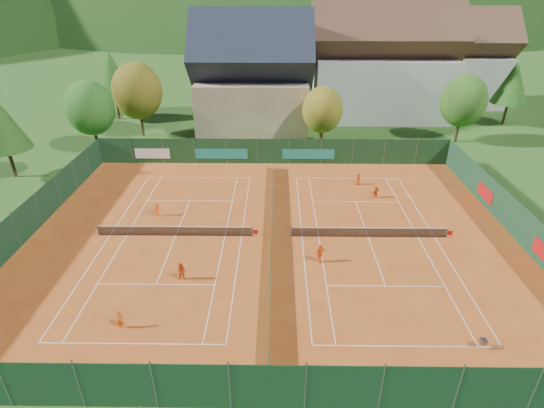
{
  "coord_description": "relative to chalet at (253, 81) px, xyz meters",
  "views": [
    {
      "loc": [
        0.39,
        -29.9,
        18.7
      ],
      "look_at": [
        0.0,
        2.0,
        2.0
      ],
      "focal_mm": 28.0,
      "sensor_mm": 36.0,
      "label": 1
    }
  ],
  "objects": [
    {
      "name": "tree_east_mid",
      "position": [
        37.0,
        2.0,
        -0.56
      ],
      "size": [
        5.04,
        5.04,
        9.0
      ],
      "color": "#412C17",
      "rests_on": "ground"
    },
    {
      "name": "tree_center",
      "position": [
        9.0,
        -8.0,
        -1.91
      ],
      "size": [
        5.01,
        5.01,
        7.6
      ],
      "color": "#412B17",
      "rests_on": "ground"
    },
    {
      "name": "ball_hopper",
      "position": [
        15.23,
        -42.0,
        -6.07
      ],
      "size": [
        0.34,
        0.34,
        0.8
      ],
      "color": "slate",
      "rests_on": "ground"
    },
    {
      "name": "chalet",
      "position": [
        0.0,
        0.0,
        0.0
      ],
      "size": [
        16.2,
        12.0,
        16.0
      ],
      "color": "beige",
      "rests_on": "ground"
    },
    {
      "name": "tree_east_back",
      "position": [
        29.0,
        10.0,
        0.12
      ],
      "size": [
        7.15,
        7.15,
        10.86
      ],
      "color": "#402817",
      "rests_on": "ground"
    },
    {
      "name": "tennis_net_right",
      "position": [
        11.15,
        -30.0,
        -6.12
      ],
      "size": [
        13.3,
        0.1,
        1.02
      ],
      "color": "#59595B",
      "rests_on": "ground"
    },
    {
      "name": "player_right_near",
      "position": [
        6.65,
        -33.56,
        -5.86
      ],
      "size": [
        0.97,
        0.77,
        1.54
      ],
      "primitive_type": "imported",
      "rotation": [
        0.0,
        0.0,
        0.52
      ],
      "color": "orange",
      "rests_on": "ground"
    },
    {
      "name": "loose_ball_0",
      "position": [
        -5.52,
        -34.61,
        -6.59
      ],
      "size": [
        0.07,
        0.07,
        0.07
      ],
      "primitive_type": "sphere",
      "color": "#CCD833",
      "rests_on": "ground"
    },
    {
      "name": "tree_west_back",
      "position": [
        -21.0,
        4.0,
        0.11
      ],
      "size": [
        5.6,
        5.6,
        10.0
      ],
      "color": "#4C2C1B",
      "rests_on": "ground"
    },
    {
      "name": "player_right_far_b",
      "position": [
        13.04,
        -22.72,
        -6.01
      ],
      "size": [
        1.18,
        0.82,
        1.22
      ],
      "primitive_type": "imported",
      "rotation": [
        0.0,
        0.0,
        3.6
      ],
      "color": "#D35412",
      "rests_on": "ground"
    },
    {
      "name": "fence_south",
      "position": [
        3.0,
        -46.0,
        -5.12
      ],
      "size": [
        40.0,
        0.04,
        3.0
      ],
      "color": "#13361D",
      "rests_on": "ground"
    },
    {
      "name": "fence_north",
      "position": [
        2.54,
        -14.01,
        -5.16
      ],
      "size": [
        40.0,
        0.1,
        3.0
      ],
      "color": "#153A1D",
      "rests_on": "ground"
    },
    {
      "name": "hotel_block_b",
      "position": [
        33.0,
        14.0,
        -0.01
      ],
      "size": [
        17.28,
        10.0,
        15.5
      ],
      "color": "silver",
      "rests_on": "ground"
    },
    {
      "name": "player_left_mid",
      "position": [
        -3.25,
        -35.89,
        -5.91
      ],
      "size": [
        0.8,
        0.68,
        1.43
      ],
      "primitive_type": "imported",
      "rotation": [
        0.0,
        0.0,
        -0.22
      ],
      "color": "#CD4912",
      "rests_on": "ground"
    },
    {
      "name": "ground",
      "position": [
        3.0,
        -30.0,
        -6.64
      ],
      "size": [
        600.0,
        600.0,
        0.0
      ],
      "primitive_type": "plane",
      "color": "#275019",
      "rests_on": "ground"
    },
    {
      "name": "player_left_far",
      "position": [
        -7.34,
        -26.57,
        -5.95
      ],
      "size": [
        0.96,
        0.68,
        1.34
      ],
      "primitive_type": "imported",
      "rotation": [
        0.0,
        0.0,
        3.37
      ],
      "color": "#F85C16",
      "rests_on": "ground"
    },
    {
      "name": "tennis_net_left",
      "position": [
        -4.85,
        -30.0,
        -6.12
      ],
      "size": [
        13.3,
        0.1,
        1.02
      ],
      "color": "#59595B",
      "rests_on": "ground"
    },
    {
      "name": "player_left_near",
      "position": [
        -6.04,
        -40.63,
        -5.96
      ],
      "size": [
        0.49,
        0.33,
        1.33
      ],
      "primitive_type": "imported",
      "rotation": [
        0.0,
        0.0,
        0.01
      ],
      "color": "orange",
      "rests_on": "ground"
    },
    {
      "name": "court_markings_left",
      "position": [
        -5.0,
        -30.0,
        -6.61
      ],
      "size": [
        11.03,
        23.83,
        0.0
      ],
      "color": "white",
      "rests_on": "ground"
    },
    {
      "name": "clay_pad",
      "position": [
        3.0,
        -30.0,
        -6.62
      ],
      "size": [
        40.0,
        32.0,
        0.01
      ],
      "primitive_type": "cube",
      "color": "#B24C1A",
      "rests_on": "ground"
    },
    {
      "name": "tree_west_front",
      "position": [
        -19.0,
        -10.0,
        -1.23
      ],
      "size": [
        5.72,
        5.72,
        8.69
      ],
      "color": "#452918",
      "rests_on": "ground"
    },
    {
      "name": "court_divider",
      "position": [
        3.0,
        -30.0,
        -6.12
      ],
      "size": [
        0.03,
        28.8,
        1.0
      ],
      "color": "#153B23",
      "rests_on": "ground"
    },
    {
      "name": "fence_east",
      "position": [
        23.0,
        -29.95,
        -5.14
      ],
      "size": [
        0.09,
        32.0,
        3.0
      ],
      "color": "#153A23",
      "rests_on": "ground"
    },
    {
      "name": "mountain_backdrop",
      "position": [
        31.54,
        203.48,
        -46.26
      ],
      "size": [
        820.0,
        530.0,
        242.0
      ],
      "color": "black",
      "rests_on": "ground"
    },
    {
      "name": "tree_east_front",
      "position": [
        27.0,
        -6.0,
        -1.23
      ],
      "size": [
        5.72,
        5.72,
        8.69
      ],
      "color": "#432A18",
      "rests_on": "ground"
    },
    {
      "name": "hotel_block_a",
      "position": [
        19.0,
        6.0,
        0.76
      ],
      "size": [
        21.6,
        11.0,
        17.25
      ],
      "color": "silver",
      "rests_on": "ground"
    },
    {
      "name": "loose_ball_1",
      "position": [
        7.85,
        -39.04,
        -6.59
      ],
      "size": [
        0.07,
        0.07,
        0.07
      ],
      "primitive_type": "sphere",
      "color": "#CCD833",
      "rests_on": "ground"
    },
    {
      "name": "tree_west_side",
      "position": [
        -25.0,
        -18.0,
        -0.56
      ],
      "size": [
        5.04,
        5.04,
        9.0
      ],
      "color": "#472919",
      "rests_on": "ground"
    },
    {
      "name": "player_right_far_a",
      "position": [
        11.82,
        -19.69,
        -5.99
      ],
      "size": [
        0.74,
        0.65,
        1.28
      ],
      "primitive_type": "imported",
      "rotation": [
        0.0,
        0.0,
        3.62
      ],
      "color": "#E34B14",
      "rests_on": "ground"
    },
    {
      "name": "court_markings_right",
      "position": [
        11.0,
        -30.0,
        -6.61
      ],
      "size": [
        11.03,
        23.83,
        0.0
      ],
      "color": "white",
      "rests_on": "ground"
    },
    {
      "name": "fence_west",
      "position": [
        -17.0,
        -30.0,
        -5.12
      ],
      "size": [
        0.04,
        32.0,
        3.0
      ],
      "color": "#14371F",
      "rests_on": "ground"
    },
    {
      "name": "tree_west_mid",
      "position": [
        -15.0,
        -4.0,
        -0.56
      ],
      "size": [
        6.44,
        6.44,
        9.78
      ],
      "color": "#483319",
      "rests_on": "ground"
    }
  ]
}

